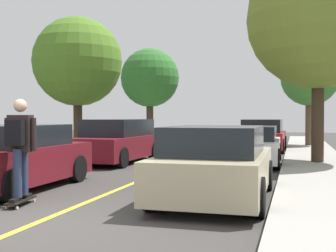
# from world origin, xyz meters

# --- Properties ---
(ground) EXTENTS (80.00, 80.00, 0.00)m
(ground) POSITION_xyz_m (0.00, 0.00, 0.00)
(ground) COLOR #3D3A38
(center_line) EXTENTS (0.12, 39.20, 0.01)m
(center_line) POSITION_xyz_m (0.00, 4.00, 0.00)
(center_line) COLOR gold
(center_line) RESTS_ON ground
(parked_car_left_nearest) EXTENTS (2.04, 4.10, 1.39)m
(parked_car_left_nearest) POSITION_xyz_m (-2.24, 2.46, 0.68)
(parked_car_left_nearest) COLOR maroon
(parked_car_left_nearest) RESTS_ON ground
(parked_car_left_near) EXTENTS (2.01, 4.32, 1.48)m
(parked_car_left_near) POSITION_xyz_m (-2.23, 8.30, 0.73)
(parked_car_left_near) COLOR maroon
(parked_car_left_near) RESTS_ON ground
(parked_car_right_nearest) EXTENTS (1.97, 4.10, 1.39)m
(parked_car_right_nearest) POSITION_xyz_m (2.24, 2.47, 0.68)
(parked_car_right_nearest) COLOR #BCAD89
(parked_car_right_nearest) RESTS_ON ground
(parked_car_right_near) EXTENTS (2.00, 4.46, 1.26)m
(parked_car_right_near) POSITION_xyz_m (2.24, 9.04, 0.63)
(parked_car_right_near) COLOR white
(parked_car_right_near) RESTS_ON ground
(parked_car_right_far) EXTENTS (2.03, 4.18, 1.44)m
(parked_car_right_far) POSITION_xyz_m (2.23, 14.80, 0.69)
(parked_car_right_far) COLOR maroon
(parked_car_right_far) RESTS_ON ground
(street_tree_left_nearest) EXTENTS (3.40, 3.40, 5.23)m
(street_tree_left_nearest) POSITION_xyz_m (-4.34, 9.51, 3.66)
(street_tree_left_nearest) COLOR #3D2D1E
(street_tree_left_nearest) RESTS_ON sidewalk_left
(street_tree_left_near) EXTENTS (3.33, 3.33, 5.32)m
(street_tree_left_near) POSITION_xyz_m (-4.34, 18.20, 3.77)
(street_tree_left_near) COLOR #3D2D1E
(street_tree_left_near) RESTS_ON sidewalk_left
(street_tree_right_nearest) EXTENTS (4.49, 4.49, 6.78)m
(street_tree_right_nearest) POSITION_xyz_m (4.34, 8.96, 4.66)
(street_tree_right_nearest) COLOR #3D2D1E
(street_tree_right_nearest) RESTS_ON sidewalk_right
(street_tree_right_near) EXTENTS (2.87, 2.87, 4.85)m
(street_tree_right_near) POSITION_xyz_m (4.34, 17.53, 3.51)
(street_tree_right_near) COLOR brown
(street_tree_right_near) RESTS_ON sidewalk_right
(fire_hydrant) EXTENTS (0.20, 0.20, 0.70)m
(fire_hydrant) POSITION_xyz_m (-3.74, 6.52, 0.49)
(fire_hydrant) COLOR #B2140F
(fire_hydrant) RESTS_ON sidewalk_left
(skateboard) EXTENTS (0.35, 0.86, 0.10)m
(skateboard) POSITION_xyz_m (-0.99, 1.00, 0.09)
(skateboard) COLOR black
(skateboard) RESTS_ON ground
(skateboarder) EXTENTS (0.59, 0.71, 1.77)m
(skateboarder) POSITION_xyz_m (-0.98, 0.97, 1.11)
(skateboarder) COLOR black
(skateboarder) RESTS_ON skateboard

